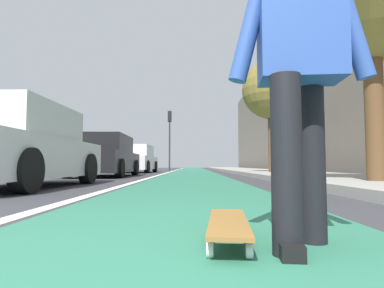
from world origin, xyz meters
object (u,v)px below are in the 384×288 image
Objects in this scene: street_tree_mid at (271,91)px; parked_car_near at (18,148)px; traffic_light at (170,130)px; parked_car_far at (135,160)px; skater_person at (299,58)px; skateboard at (228,224)px; parked_car_mid at (105,157)px.

parked_car_near is at bearing 137.92° from street_tree_mid.
parked_car_far is at bearing 168.21° from traffic_light.
traffic_light reaches higher than skater_person.
parked_car_mid is at bearing 18.85° from skateboard.
traffic_light is at bearing 23.11° from street_tree_mid.
skateboard is 0.52× the size of skater_person.
traffic_light is (12.76, -1.37, 2.40)m from parked_car_mid.
skateboard is at bearing -168.11° from parked_car_far.
traffic_light reaches higher than parked_car_near.
street_tree_mid reaches higher than skateboard.
skater_person reaches higher than parked_car_far.
skater_person is 11.72m from street_tree_mid.
traffic_light is (22.69, 2.32, 2.16)m from skater_person.
street_tree_mid is (-4.91, -6.30, 2.67)m from parked_car_far.
parked_car_near is at bearing 41.17° from skater_person.
skater_person is at bearing -174.16° from traffic_light.
parked_car_mid is 13.06m from traffic_light.
street_tree_mid is at bearing -156.89° from traffic_light.
parked_car_far is 8.42m from street_tree_mid.
skateboard is at bearing -175.00° from traffic_light.
traffic_light reaches higher than parked_car_mid.
parked_car_mid is 6.94m from street_tree_mid.
street_tree_mid is (6.96, -6.28, 2.67)m from parked_car_near.
parked_car_near is 0.95× the size of parked_car_far.
skateboard is 10.36m from parked_car_mid.
parked_car_mid is (9.93, 3.69, -0.24)m from skater_person.
skater_person is 0.40× the size of parked_car_near.
street_tree_mid is at bearing -42.08° from parked_car_near.
parked_car_mid is at bearing 173.88° from traffic_light.
street_tree_mid reaches higher than parked_car_far.
parked_car_near is 11.87m from parked_car_far.
parked_car_near reaches higher than skateboard.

